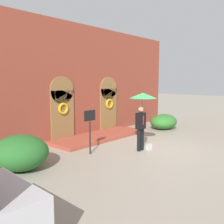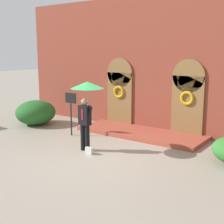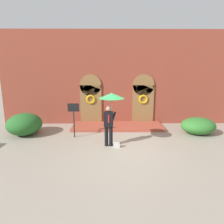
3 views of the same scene
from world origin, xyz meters
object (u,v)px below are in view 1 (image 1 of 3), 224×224
object	(u,v)px
handbag	(149,147)
shrub_right	(164,122)
shrub_left	(20,153)
person_with_umbrella	(142,104)
sign_post	(90,125)

from	to	relation	value
handbag	shrub_right	xyz separation A→B (m)	(4.35, 1.83, 0.33)
shrub_left	person_with_umbrella	bearing A→B (deg)	-19.82
person_with_umbrella	shrub_right	xyz separation A→B (m)	(4.60, 1.63, -1.47)
handbag	shrub_left	xyz separation A→B (m)	(-4.72, 1.81, 0.45)
handbag	shrub_left	distance (m)	5.07
handbag	shrub_right	bearing A→B (deg)	24.64
sign_post	shrub_right	world-z (taller)	sign_post
shrub_left	handbag	bearing A→B (deg)	-21.00
sign_post	shrub_right	distance (m)	6.48
sign_post	shrub_left	world-z (taller)	sign_post
handbag	shrub_right	distance (m)	4.73
person_with_umbrella	shrub_right	size ratio (longest dim) A/B	1.33
person_with_umbrella	shrub_right	distance (m)	5.10
shrub_left	shrub_right	world-z (taller)	shrub_left
handbag	shrub_left	world-z (taller)	shrub_left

